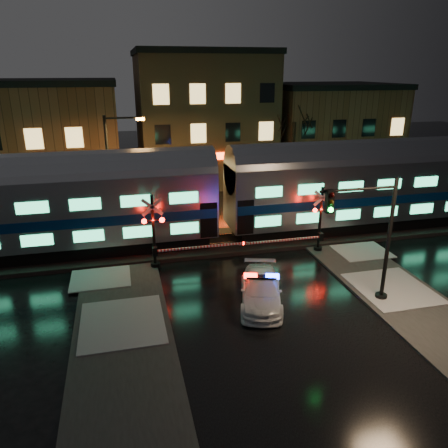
# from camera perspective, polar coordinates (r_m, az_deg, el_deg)

# --- Properties ---
(ground) EXTENTS (120.00, 120.00, 0.00)m
(ground) POSITION_cam_1_polar(r_m,az_deg,el_deg) (23.05, 3.18, -7.06)
(ground) COLOR black
(ground) RESTS_ON ground
(ballast) EXTENTS (90.00, 4.20, 0.24)m
(ballast) POSITION_cam_1_polar(r_m,az_deg,el_deg) (27.39, 0.19, -2.28)
(ballast) COLOR black
(ballast) RESTS_ON ground
(sidewalk_left) EXTENTS (4.00, 20.00, 0.12)m
(sidewalk_left) POSITION_cam_1_polar(r_m,az_deg,el_deg) (17.11, -12.89, -17.86)
(sidewalk_left) COLOR #2D2D2D
(sidewalk_left) RESTS_ON ground
(sidewalk_right) EXTENTS (4.00, 20.00, 0.12)m
(sidewalk_right) POSITION_cam_1_polar(r_m,az_deg,el_deg) (21.24, 25.62, -11.46)
(sidewalk_right) COLOR #2D2D2D
(sidewalk_right) RESTS_ON ground
(building_left) EXTENTS (14.00, 10.00, 9.00)m
(building_left) POSITION_cam_1_polar(r_m,az_deg,el_deg) (42.65, -23.23, 10.20)
(building_left) COLOR brown
(building_left) RESTS_ON ground
(building_mid) EXTENTS (12.00, 11.00, 11.50)m
(building_mid) POSITION_cam_1_polar(r_m,az_deg,el_deg) (43.19, -2.86, 13.50)
(building_mid) COLOR brown
(building_mid) RESTS_ON ground
(building_right) EXTENTS (12.00, 10.00, 8.50)m
(building_right) POSITION_cam_1_polar(r_m,az_deg,el_deg) (47.10, 13.36, 11.68)
(building_right) COLOR brown
(building_right) RESTS_ON ground
(train) EXTENTS (51.00, 3.12, 5.92)m
(train) POSITION_cam_1_polar(r_m,az_deg,el_deg) (26.29, -0.36, 4.29)
(train) COLOR black
(train) RESTS_ON ballast
(police_car) EXTENTS (3.08, 4.90, 1.48)m
(police_car) POSITION_cam_1_polar(r_m,az_deg,el_deg) (20.47, 4.85, -8.64)
(police_car) COLOR white
(police_car) RESTS_ON ground
(crossing_signal_right) EXTENTS (5.62, 0.65, 3.98)m
(crossing_signal_right) POSITION_cam_1_polar(r_m,az_deg,el_deg) (25.98, 11.75, -0.35)
(crossing_signal_right) COLOR black
(crossing_signal_right) RESTS_ON ground
(crossing_signal_left) EXTENTS (5.88, 0.66, 4.16)m
(crossing_signal_left) POSITION_cam_1_polar(r_m,az_deg,el_deg) (23.68, -8.27, -1.92)
(crossing_signal_left) COLOR black
(crossing_signal_left) RESTS_ON ground
(traffic_light) EXTENTS (3.84, 0.70, 5.93)m
(traffic_light) POSITION_cam_1_polar(r_m,az_deg,el_deg) (20.47, 18.64, -2.00)
(traffic_light) COLOR black
(traffic_light) RESTS_ON ground
(streetlight) EXTENTS (2.55, 0.27, 7.62)m
(streetlight) POSITION_cam_1_polar(r_m,az_deg,el_deg) (29.29, -14.32, 7.31)
(streetlight) COLOR black
(streetlight) RESTS_ON ground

